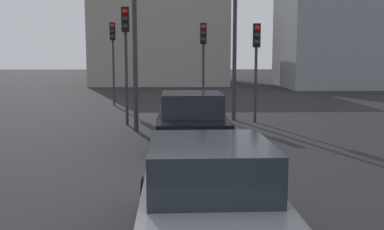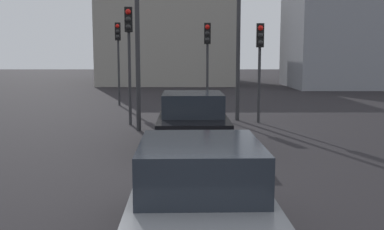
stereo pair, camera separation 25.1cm
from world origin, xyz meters
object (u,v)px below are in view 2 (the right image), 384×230
Objects in this scene: traffic_light_far_left at (129,41)px; traffic_light_near_left at (207,49)px; traffic_light_near_right at (260,52)px; street_lamp_far at (137,20)px; car_black_lead at (193,121)px; traffic_light_far_right at (118,46)px; street_lamp_kerbside at (239,13)px; car_grey_second at (199,197)px.

traffic_light_near_left is at bearing 130.79° from traffic_light_far_left.
traffic_light_near_left is 1.05× the size of traffic_light_near_right.
street_lamp_far is at bearing 16.54° from traffic_light_far_left.
car_black_lead is 1.16× the size of traffic_light_near_right.
traffic_light_far_right is (10.61, 3.78, 2.30)m from car_black_lead.
traffic_light_far_right is at bearing 13.70° from street_lamp_far.
street_lamp_kerbside is at bearing -20.25° from car_black_lead.
traffic_light_far_right is at bearing 11.02° from car_grey_second.
traffic_light_far_left reaches higher than car_black_lead.
street_lamp_far is (9.63, 1.92, 3.06)m from car_grey_second.
street_lamp_kerbside is (-1.71, -1.15, 1.39)m from traffic_light_near_left.
street_lamp_kerbside is at bearing -9.64° from car_grey_second.
traffic_light_far_left is at bearing 10.98° from car_grey_second.
street_lamp_kerbside is at bearing 37.62° from traffic_light_near_left.
traffic_light_far_left is at bearing 19.78° from street_lamp_far.
traffic_light_near_right is at bearing -30.68° from car_black_lead.
car_black_lead is 5.58m from traffic_light_near_right.
street_lamp_kerbside reaches higher than traffic_light_far_left.
car_grey_second is at bearing 179.56° from car_black_lead.
traffic_light_far_right is (3.67, 4.46, 0.19)m from traffic_light_near_left.
traffic_light_far_right reaches higher than car_grey_second.
street_lamp_kerbside is at bearing 102.72° from traffic_light_far_left.
traffic_light_far_left is (-0.49, 4.91, 0.38)m from traffic_light_near_right.
car_grey_second is at bearing 1.12° from traffic_light_near_left.
street_lamp_far is at bearing -64.89° from traffic_light_near_right.
street_lamp_far is at bearing -27.38° from traffic_light_near_left.
car_black_lead is at bearing -145.69° from street_lamp_far.
street_lamp_kerbside is (5.22, -1.83, 3.51)m from car_black_lead.
traffic_light_far_left is (10.94, 2.39, 2.39)m from car_grey_second.
traffic_light_far_right is at bearing 18.67° from car_black_lead.
traffic_light_near_left is 0.63× the size of street_lamp_far.
traffic_light_far_left is 0.60× the size of street_lamp_kerbside.
traffic_light_near_right reaches higher than car_grey_second.
traffic_light_near_left is 5.78m from traffic_light_far_right.
street_lamp_kerbside reaches higher than traffic_light_near_left.
car_black_lead reaches higher than car_grey_second.
car_grey_second is (-6.91, -0.06, -0.02)m from car_black_lead.
car_black_lead is at bearing 160.69° from street_lamp_kerbside.
street_lamp_far is (-2.49, 3.69, -0.47)m from street_lamp_kerbside.
car_black_lead is 5.22m from traffic_light_far_left.
traffic_light_far_left is (-2.90, 3.00, 0.25)m from traffic_light_near_left.
traffic_light_near_right is at bearing 42.83° from traffic_light_far_right.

